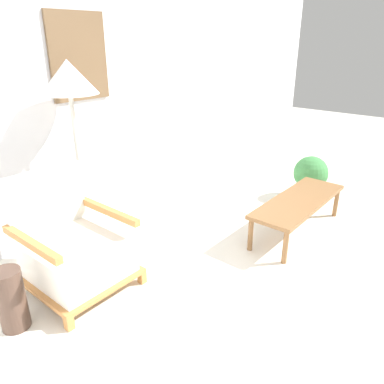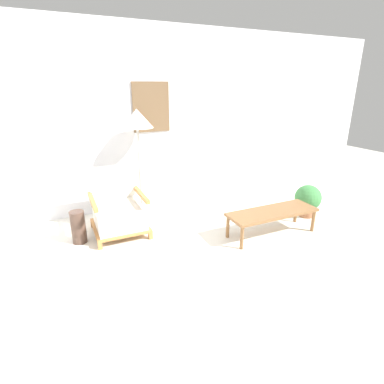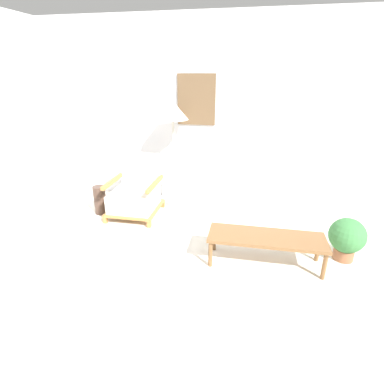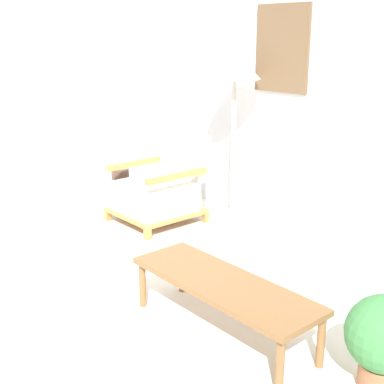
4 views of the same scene
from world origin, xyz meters
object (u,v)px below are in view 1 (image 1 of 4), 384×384
(armchair, at_px, (73,249))
(vase, at_px, (11,300))
(floor_lamp, at_px, (69,87))
(potted_plant, at_px, (311,175))
(coffee_table, at_px, (299,203))

(armchair, bearing_deg, vase, -170.47)
(floor_lamp, bearing_deg, vase, -149.12)
(potted_plant, bearing_deg, armchair, 166.08)
(vase, bearing_deg, armchair, 9.53)
(armchair, xyz_separation_m, coffee_table, (1.79, -0.91, -0.00))
(floor_lamp, xyz_separation_m, potted_plant, (2.20, -1.15, -1.08))
(coffee_table, height_order, vase, vase)
(coffee_table, bearing_deg, armchair, 153.18)
(armchair, relative_size, floor_lamp, 0.54)
(floor_lamp, height_order, potted_plant, floor_lamp)
(armchair, distance_m, vase, 0.53)
(coffee_table, xyz_separation_m, vase, (-2.31, 0.82, -0.09))
(coffee_table, bearing_deg, floor_lamp, 133.90)
(vase, bearing_deg, potted_plant, -10.22)
(armchair, distance_m, potted_plant, 2.73)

